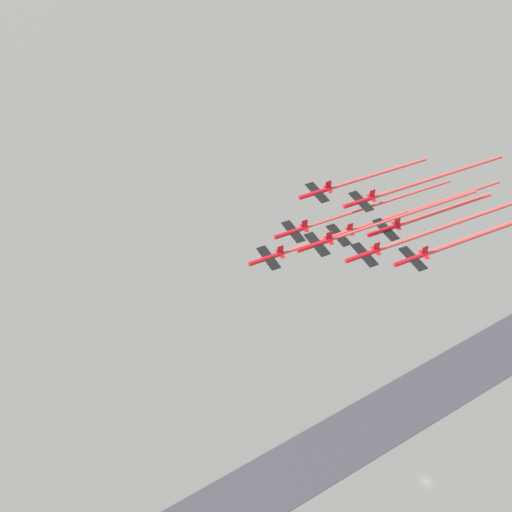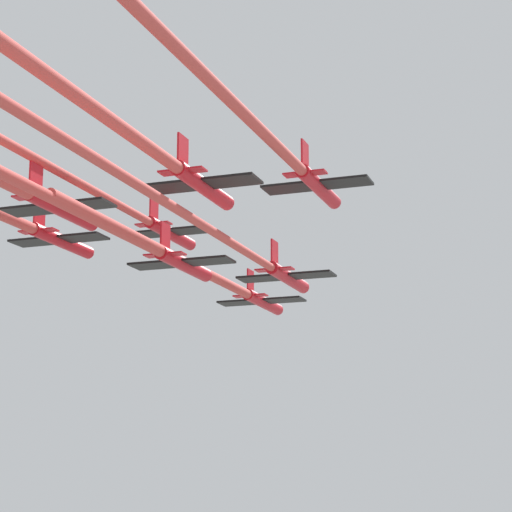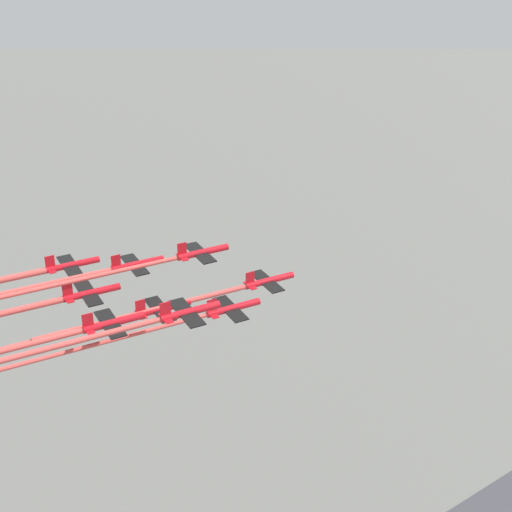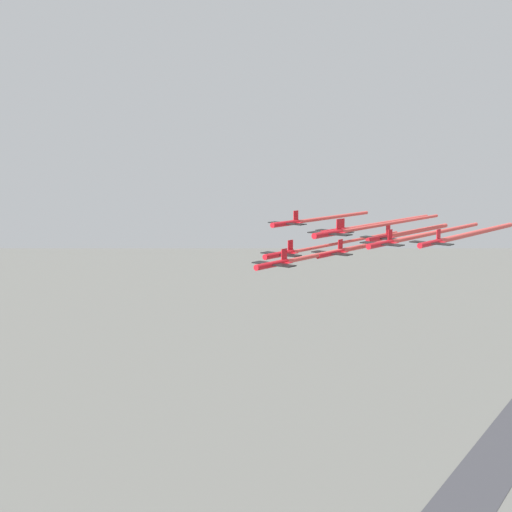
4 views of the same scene
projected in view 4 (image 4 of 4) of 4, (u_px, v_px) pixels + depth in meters
jet_0 at (273, 264)px, 140.25m from camera, size 9.57×9.93×3.32m
jet_1 at (329, 233)px, 143.62m from camera, size 9.57×9.93×3.32m
jet_2 at (280, 254)px, 152.10m from camera, size 9.57×9.93×3.32m
jet_3 at (381, 244)px, 148.23m from camera, size 9.57×9.93×3.32m
jet_4 at (331, 253)px, 156.37m from camera, size 9.57×9.93×3.32m
jet_5 at (286, 223)px, 163.18m from camera, size 9.57×9.93×3.32m
jet_6 at (431, 243)px, 152.49m from camera, size 9.57×9.93×3.32m
jet_7 at (380, 238)px, 160.15m from camera, size 9.57×9.93×3.32m
jet_8 at (334, 231)px, 167.73m from camera, size 9.57×9.93×3.32m
smoke_trail_0 at (338, 251)px, 158.47m from camera, size 8.42×37.78×0.91m
smoke_trail_1 at (394, 223)px, 164.57m from camera, size 9.65×44.70×0.75m
smoke_trail_2 at (350, 241)px, 173.80m from camera, size 10.00×46.61×0.70m
smoke_trail_3 at (438, 232)px, 169.34m from camera, size 9.93×45.15×0.94m
smoke_trail_4 at (396, 240)px, 179.04m from camera, size 10.59×49.12×0.80m
smoke_trail_5 at (335, 217)px, 178.79m from camera, size 7.04×31.10×0.87m
smoke_trail_6 at (478, 232)px, 172.59m from camera, size 9.67×42.62×1.21m
smoke_trail_7 at (420, 230)px, 175.26m from camera, size 6.99×29.86×1.08m
smoke_trail_8 at (389, 222)px, 188.29m from camera, size 9.64×43.75×0.93m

